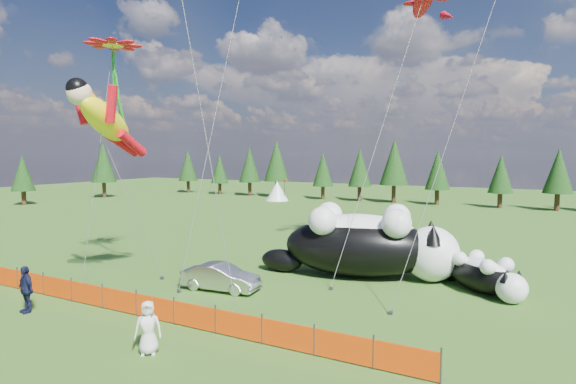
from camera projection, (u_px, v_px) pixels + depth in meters
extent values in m
plane|color=#143609|center=(202.00, 299.00, 20.68)|extent=(160.00, 160.00, 0.00)
cylinder|color=#262626|center=(18.00, 278.00, 22.11)|extent=(0.06, 0.06, 1.10)
cylinder|color=#262626|center=(43.00, 284.00, 21.19)|extent=(0.06, 0.06, 1.10)
cylinder|color=#262626|center=(72.00, 289.00, 20.27)|extent=(0.06, 0.06, 1.10)
cylinder|color=#262626|center=(103.00, 296.00, 19.36)|extent=(0.06, 0.06, 1.10)
cylinder|color=#262626|center=(136.00, 303.00, 18.44)|extent=(0.06, 0.06, 1.10)
cylinder|color=#262626|center=(174.00, 311.00, 17.52)|extent=(0.06, 0.06, 1.10)
cylinder|color=#262626|center=(216.00, 319.00, 16.61)|extent=(0.06, 0.06, 1.10)
cylinder|color=#262626|center=(262.00, 329.00, 15.69)|extent=(0.06, 0.06, 1.10)
cylinder|color=#262626|center=(314.00, 340.00, 14.78)|extent=(0.06, 0.06, 1.10)
cylinder|color=#262626|center=(373.00, 352.00, 13.86)|extent=(0.06, 0.06, 1.10)
cylinder|color=#262626|center=(441.00, 366.00, 12.94)|extent=(0.06, 0.06, 1.10)
cube|color=#DF3D04|center=(6.00, 277.00, 22.57)|extent=(2.00, 0.04, 0.90)
cube|color=#DF3D04|center=(30.00, 282.00, 21.65)|extent=(2.00, 0.04, 0.90)
cube|color=#DF3D04|center=(57.00, 287.00, 20.74)|extent=(2.00, 0.04, 0.90)
cube|color=#DF3D04|center=(87.00, 294.00, 19.82)|extent=(2.00, 0.04, 0.90)
cube|color=#DF3D04|center=(119.00, 300.00, 18.90)|extent=(2.00, 0.04, 0.90)
cube|color=#DF3D04|center=(155.00, 308.00, 17.99)|extent=(2.00, 0.04, 0.90)
cube|color=#DF3D04|center=(194.00, 316.00, 17.07)|extent=(2.00, 0.04, 0.90)
cube|color=#DF3D04|center=(238.00, 325.00, 16.15)|extent=(2.00, 0.04, 0.90)
cube|color=#DF3D04|center=(287.00, 336.00, 15.24)|extent=(2.00, 0.04, 0.90)
cube|color=#DF3D04|center=(343.00, 347.00, 14.32)|extent=(2.00, 0.04, 0.90)
cube|color=#DF3D04|center=(406.00, 360.00, 13.40)|extent=(2.00, 0.04, 0.90)
ellipsoid|color=black|center=(359.00, 247.00, 24.38)|extent=(8.77, 5.57, 3.24)
ellipsoid|color=white|center=(359.00, 232.00, 24.31)|extent=(6.59, 4.06, 1.98)
sphere|color=white|center=(431.00, 254.00, 23.49)|extent=(2.88, 2.88, 2.88)
sphere|color=#FF6363|center=(456.00, 255.00, 23.20)|extent=(0.40, 0.40, 0.40)
ellipsoid|color=black|center=(282.00, 260.00, 25.50)|extent=(2.75, 1.81, 1.26)
cone|color=black|center=(433.00, 235.00, 22.56)|extent=(1.01, 1.01, 1.01)
cone|color=black|center=(431.00, 229.00, 24.23)|extent=(1.01, 1.01, 1.01)
sphere|color=white|center=(397.00, 217.00, 24.91)|extent=(1.51, 1.51, 1.51)
sphere|color=white|center=(397.00, 224.00, 22.65)|extent=(1.51, 1.51, 1.51)
sphere|color=white|center=(329.00, 215.00, 25.82)|extent=(1.51, 1.51, 1.51)
sphere|color=white|center=(323.00, 221.00, 23.55)|extent=(1.51, 1.51, 1.51)
ellipsoid|color=black|center=(481.00, 276.00, 21.66)|extent=(4.09, 3.89, 1.54)
ellipsoid|color=white|center=(481.00, 268.00, 21.63)|extent=(3.04, 2.88, 0.94)
sphere|color=white|center=(512.00, 288.00, 20.00)|extent=(1.37, 1.37, 1.37)
sphere|color=#FF6363|center=(523.00, 292.00, 19.46)|extent=(0.19, 0.19, 0.19)
ellipsoid|color=black|center=(451.00, 275.00, 23.61)|extent=(1.30, 1.24, 0.60)
cone|color=black|center=(505.00, 277.00, 19.81)|extent=(0.48, 0.48, 0.48)
cone|color=black|center=(519.00, 275.00, 20.11)|extent=(0.48, 0.48, 0.48)
sphere|color=white|center=(506.00, 265.00, 20.93)|extent=(0.72, 0.72, 0.72)
sphere|color=white|center=(488.00, 267.00, 20.52)|extent=(0.72, 0.72, 0.72)
sphere|color=white|center=(477.00, 257.00, 22.60)|extent=(0.72, 0.72, 0.72)
sphere|color=white|center=(459.00, 258.00, 22.19)|extent=(0.72, 0.72, 0.72)
imported|color=silver|center=(221.00, 277.00, 21.94)|extent=(4.01, 1.74, 1.28)
imported|color=black|center=(26.00, 289.00, 18.84)|extent=(1.25, 0.79, 1.98)
imported|color=silver|center=(148.00, 328.00, 14.90)|extent=(1.05, 0.98, 1.80)
cylinder|color=#595959|center=(135.00, 203.00, 22.63)|extent=(0.03, 0.03, 8.53)
cube|color=#262626|center=(162.00, 278.00, 23.86)|extent=(0.15, 0.15, 0.16)
cylinder|color=#595959|center=(383.00, 127.00, 24.22)|extent=(0.03, 0.03, 17.97)
cube|color=#262626|center=(331.00, 288.00, 22.02)|extent=(0.15, 0.15, 0.16)
cylinder|color=#595959|center=(98.00, 162.00, 23.01)|extent=(0.03, 0.03, 12.41)
cube|color=#262626|center=(82.00, 285.00, 22.62)|extent=(0.15, 0.15, 0.16)
cube|color=#1A921F|center=(115.00, 96.00, 23.62)|extent=(0.21, 0.21, 4.63)
cylinder|color=#595959|center=(213.00, 125.00, 23.83)|extent=(0.03, 0.03, 17.26)
cube|color=#262626|center=(179.00, 291.00, 21.59)|extent=(0.15, 0.15, 0.16)
cylinder|color=#595959|center=(476.00, 58.00, 20.13)|extent=(0.03, 0.03, 23.69)
cube|color=#262626|center=(391.00, 313.00, 18.64)|extent=(0.15, 0.15, 0.16)
cylinder|color=#595959|center=(205.00, 132.00, 17.37)|extent=(0.03, 0.03, 14.94)
cube|color=#262626|center=(238.00, 322.00, 17.59)|extent=(0.15, 0.15, 0.16)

